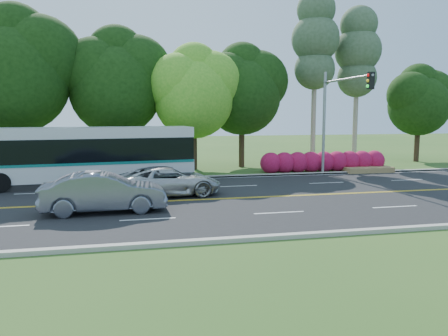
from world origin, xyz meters
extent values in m
plane|color=#2D531B|center=(0.00, 0.00, 0.00)|extent=(120.00, 120.00, 0.00)
cube|color=black|center=(0.00, 0.00, 0.01)|extent=(60.00, 14.00, 0.02)
cube|color=#A39F93|center=(0.00, 7.15, 0.07)|extent=(60.00, 0.30, 0.15)
cube|color=#A39F93|center=(0.00, -7.15, 0.07)|extent=(60.00, 0.30, 0.15)
cube|color=#2D531B|center=(0.00, 9.00, 0.05)|extent=(60.00, 4.00, 0.10)
cube|color=gold|center=(0.00, -0.08, 0.02)|extent=(57.00, 0.10, 0.00)
cube|color=gold|center=(0.00, 0.08, 0.02)|extent=(57.00, 0.10, 0.00)
cube|color=silver|center=(-6.00, -3.50, 0.02)|extent=(2.20, 0.12, 0.00)
cube|color=silver|center=(-0.50, -3.50, 0.02)|extent=(2.20, 0.12, 0.00)
cube|color=silver|center=(5.00, -3.50, 0.02)|extent=(2.20, 0.12, 0.00)
cube|color=silver|center=(-11.50, 3.50, 0.02)|extent=(2.20, 0.12, 0.00)
cube|color=silver|center=(-6.00, 3.50, 0.02)|extent=(2.20, 0.12, 0.00)
cube|color=silver|center=(-0.50, 3.50, 0.02)|extent=(2.20, 0.12, 0.00)
cube|color=silver|center=(5.00, 3.50, 0.02)|extent=(2.20, 0.12, 0.00)
cube|color=silver|center=(10.50, 3.50, 0.02)|extent=(2.20, 0.12, 0.00)
cube|color=silver|center=(0.00, 6.85, 0.02)|extent=(57.00, 0.12, 0.00)
cube|color=silver|center=(0.00, -6.85, 0.02)|extent=(57.00, 0.12, 0.00)
cylinder|color=black|center=(-14.00, 11.00, 1.98)|extent=(0.44, 0.44, 3.96)
sphere|color=black|center=(-14.00, 11.00, 6.48)|extent=(7.20, 7.20, 7.20)
sphere|color=black|center=(-12.38, 11.30, 7.92)|extent=(5.76, 5.76, 5.76)
sphere|color=black|center=(-13.90, 11.40, 9.18)|extent=(4.68, 4.68, 4.68)
cylinder|color=black|center=(-7.50, 12.00, 1.80)|extent=(0.44, 0.44, 3.60)
sphere|color=black|center=(-7.50, 12.00, 5.91)|extent=(6.60, 6.60, 6.60)
sphere|color=black|center=(-6.02, 12.30, 7.23)|extent=(5.28, 5.28, 5.28)
sphere|color=black|center=(-8.82, 11.80, 7.06)|extent=(4.95, 4.95, 4.95)
sphere|color=black|center=(-7.40, 12.40, 8.38)|extent=(4.29, 4.29, 4.29)
cylinder|color=black|center=(-2.00, 11.00, 1.62)|extent=(0.44, 0.44, 3.24)
sphere|color=#40991F|center=(-2.00, 11.00, 5.27)|extent=(5.80, 5.80, 5.80)
sphere|color=#40991F|center=(-0.69, 11.30, 6.43)|extent=(4.64, 4.64, 4.64)
sphere|color=#40991F|center=(-3.16, 10.80, 6.29)|extent=(4.35, 4.35, 4.35)
sphere|color=#40991F|center=(-1.90, 11.40, 7.45)|extent=(3.77, 3.77, 3.77)
cylinder|color=black|center=(2.00, 12.50, 1.71)|extent=(0.44, 0.44, 3.42)
sphere|color=black|center=(2.00, 12.50, 5.52)|extent=(6.00, 6.00, 6.00)
sphere|color=black|center=(3.35, 12.80, 6.72)|extent=(4.80, 4.80, 4.80)
sphere|color=black|center=(0.80, 12.30, 6.57)|extent=(4.50, 4.50, 4.50)
sphere|color=black|center=(2.10, 12.90, 7.77)|extent=(3.90, 3.90, 3.90)
cylinder|color=#A09381|center=(8.00, 12.50, 4.90)|extent=(0.40, 0.40, 9.80)
sphere|color=#3A4F31|center=(8.00, 12.50, 7.70)|extent=(3.23, 3.23, 3.23)
sphere|color=#3A4F31|center=(8.00, 12.50, 10.08)|extent=(3.80, 3.80, 3.80)
sphere|color=#3A4F31|center=(8.00, 12.50, 12.32)|extent=(3.04, 3.04, 3.04)
cylinder|color=#A09381|center=(12.00, 13.00, 4.55)|extent=(0.40, 0.40, 9.10)
sphere|color=#3A4F31|center=(12.00, 13.00, 7.15)|extent=(3.23, 3.23, 3.23)
sphere|color=#3A4F31|center=(12.00, 13.00, 9.36)|extent=(3.80, 3.80, 3.80)
sphere|color=#3A4F31|center=(12.00, 13.00, 11.44)|extent=(3.04, 3.04, 3.04)
cylinder|color=black|center=(18.00, 13.00, 1.53)|extent=(0.44, 0.44, 3.06)
sphere|color=black|center=(18.00, 13.00, 4.88)|extent=(5.20, 5.20, 5.20)
sphere|color=black|center=(19.17, 13.30, 5.92)|extent=(4.16, 4.16, 4.16)
sphere|color=black|center=(16.96, 12.80, 5.79)|extent=(3.90, 3.90, 3.90)
sphere|color=black|center=(18.10, 13.40, 6.83)|extent=(3.38, 3.38, 3.38)
sphere|color=maroon|center=(3.00, 8.20, 0.75)|extent=(1.50, 1.50, 1.50)
sphere|color=maroon|center=(4.00, 8.20, 0.75)|extent=(1.50, 1.50, 1.50)
sphere|color=maroon|center=(5.00, 8.20, 0.75)|extent=(1.50, 1.50, 1.50)
sphere|color=maroon|center=(6.00, 8.20, 0.75)|extent=(1.50, 1.50, 1.50)
sphere|color=maroon|center=(7.00, 8.20, 0.75)|extent=(1.50, 1.50, 1.50)
sphere|color=maroon|center=(8.00, 8.20, 0.75)|extent=(1.50, 1.50, 1.50)
sphere|color=maroon|center=(9.00, 8.20, 0.75)|extent=(1.50, 1.50, 1.50)
sphere|color=maroon|center=(10.00, 8.20, 0.75)|extent=(1.50, 1.50, 1.50)
sphere|color=maroon|center=(11.00, 8.20, 0.75)|extent=(1.50, 1.50, 1.50)
cube|color=olive|center=(10.00, 7.40, 0.20)|extent=(3.50, 1.40, 0.40)
cylinder|color=gray|center=(6.50, 7.30, 3.50)|extent=(0.20, 0.20, 7.00)
cylinder|color=gray|center=(6.50, 4.30, 6.30)|extent=(0.14, 6.00, 0.14)
cube|color=black|center=(6.50, 1.50, 6.00)|extent=(0.32, 0.28, 0.95)
sphere|color=red|center=(6.33, 1.50, 6.30)|extent=(0.18, 0.18, 0.18)
sphere|color=yellow|center=(6.33, 1.50, 6.00)|extent=(0.18, 0.18, 0.18)
sphere|color=#19D833|center=(6.33, 1.50, 5.70)|extent=(0.18, 0.18, 0.18)
cube|color=silver|center=(-9.41, 5.80, 0.93)|extent=(13.11, 4.06, 1.07)
cube|color=black|center=(-9.41, 5.80, 2.13)|extent=(13.05, 4.10, 1.33)
cube|color=silver|center=(-9.41, 5.80, 3.10)|extent=(13.11, 4.06, 0.60)
cube|color=#0B6962|center=(-9.41, 5.80, 1.40)|extent=(13.05, 4.11, 0.15)
cube|color=black|center=(-9.41, 5.80, 0.21)|extent=(13.10, 3.96, 0.38)
cylinder|color=black|center=(-13.38, 4.09, 0.56)|extent=(1.10, 0.41, 1.07)
cylinder|color=black|center=(-13.65, 6.65, 0.56)|extent=(1.10, 0.41, 1.07)
cylinder|color=black|center=(-5.69, 4.90, 0.56)|extent=(1.10, 0.41, 1.07)
cylinder|color=black|center=(-5.95, 7.45, 0.56)|extent=(1.10, 0.41, 1.07)
imported|color=slate|center=(-7.74, -1.82, 0.88)|extent=(5.25, 1.98, 1.71)
imported|color=#B3B6B8|center=(-4.76, 1.39, 0.77)|extent=(5.59, 2.94, 1.50)
camera|label=1|loc=(-6.63, -20.73, 4.20)|focal=35.00mm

